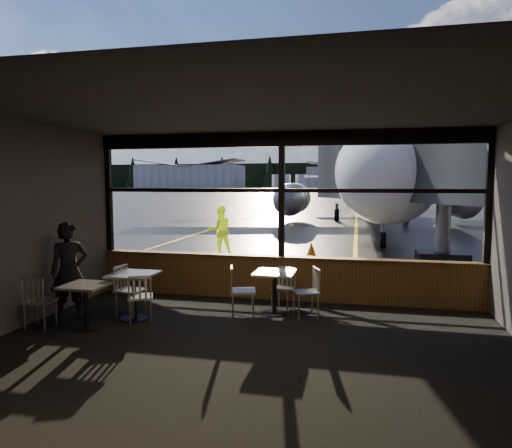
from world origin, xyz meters
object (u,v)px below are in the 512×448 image
(cone_nose, at_px, (311,248))
(airliner, at_px, (373,139))
(chair_near_w, at_px, (243,291))
(chair_near_e, at_px, (306,293))
(passenger, at_px, (69,272))
(cafe_table_left, at_px, (86,307))
(chair_left_s, at_px, (40,301))
(jet_bridge, at_px, (427,184))
(ground_crew, at_px, (220,230))
(chair_mid_s, at_px, (141,297))
(cafe_table_near, at_px, (275,293))
(cafe_table_mid, at_px, (134,296))
(chair_near_n, at_px, (283,289))
(chair_mid_w, at_px, (131,291))

(cone_nose, bearing_deg, airliner, 80.13)
(airliner, relative_size, chair_near_w, 35.54)
(chair_near_e, distance_m, passenger, 4.26)
(cafe_table_left, relative_size, chair_left_s, 0.85)
(chair_near_e, bearing_deg, jet_bridge, -46.82)
(chair_left_s, bearing_deg, passenger, 60.88)
(chair_near_e, height_order, cone_nose, chair_near_e)
(ground_crew, bearing_deg, chair_mid_s, 62.54)
(airliner, relative_size, cafe_table_near, 41.72)
(ground_crew, height_order, cone_nose, ground_crew)
(cafe_table_near, height_order, chair_mid_s, chair_mid_s)
(chair_near_e, xyz_separation_m, ground_crew, (-3.68, 6.69, 0.39))
(airliner, relative_size, cafe_table_mid, 39.99)
(cafe_table_left, height_order, cone_nose, cafe_table_left)
(jet_bridge, bearing_deg, cone_nose, 170.01)
(chair_left_s, bearing_deg, chair_near_n, 22.16)
(chair_near_w, bearing_deg, passenger, -89.81)
(cafe_table_left, distance_m, chair_near_w, 2.70)
(chair_left_s, bearing_deg, jet_bridge, 43.50)
(jet_bridge, relative_size, passenger, 6.28)
(chair_near_e, relative_size, ground_crew, 0.54)
(chair_mid_w, bearing_deg, chair_mid_s, 59.48)
(chair_near_e, xyz_separation_m, passenger, (-4.10, -1.06, 0.42))
(cafe_table_left, xyz_separation_m, chair_near_w, (2.39, 1.26, 0.09))
(airliner, xyz_separation_m, cafe_table_left, (-5.28, -22.48, -4.77))
(cafe_table_near, distance_m, cone_nose, 7.23)
(chair_mid_s, bearing_deg, ground_crew, 72.06)
(jet_bridge, xyz_separation_m, chair_near_w, (-4.08, -6.89, -1.94))
(chair_near_w, xyz_separation_m, ground_crew, (-2.55, 6.90, 0.37))
(cafe_table_mid, relative_size, chair_mid_w, 0.89)
(chair_near_w, xyz_separation_m, cone_nose, (0.51, 7.52, -0.25))
(airliner, xyz_separation_m, cafe_table_mid, (-4.77, -21.79, -4.73))
(chair_near_n, xyz_separation_m, cone_nose, (-0.14, 6.90, -0.19))
(ground_crew, bearing_deg, airliner, -144.76)
(chair_near_e, distance_m, chair_left_s, 4.60)
(airliner, distance_m, chair_left_s, 23.85)
(jet_bridge, relative_size, chair_mid_s, 12.54)
(jet_bridge, distance_m, chair_near_w, 8.24)
(passenger, bearing_deg, jet_bridge, 3.82)
(airliner, height_order, chair_mid_s, airliner)
(jet_bridge, xyz_separation_m, cone_nose, (-3.57, 0.63, -2.19))
(cafe_table_near, bearing_deg, chair_near_n, 71.87)
(airliner, height_order, chair_near_w, airliner)
(chair_near_n, bearing_deg, chair_mid_w, 36.48)
(chair_left_s, bearing_deg, cafe_table_left, 1.48)
(passenger, bearing_deg, chair_left_s, -157.90)
(cafe_table_mid, bearing_deg, ground_crew, 95.18)
(chair_near_n, distance_m, chair_mid_w, 2.86)
(chair_near_w, xyz_separation_m, chair_near_n, (0.65, 0.62, -0.06))
(chair_mid_w, distance_m, chair_left_s, 1.50)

